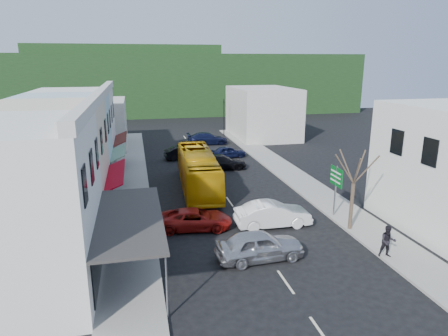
% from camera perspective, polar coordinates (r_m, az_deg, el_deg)
% --- Properties ---
extents(ground, '(120.00, 120.00, 0.00)m').
position_cam_1_polar(ground, '(27.64, 2.75, -7.57)').
color(ground, black).
rests_on(ground, ground).
extents(sidewalk_left, '(3.00, 52.00, 0.15)m').
position_cam_1_polar(sidewalk_left, '(36.16, -13.11, -2.32)').
color(sidewalk_left, gray).
rests_on(sidewalk_left, ground).
extents(sidewalk_right, '(3.00, 52.00, 0.15)m').
position_cam_1_polar(sidewalk_right, '(38.90, 9.53, -0.91)').
color(sidewalk_right, gray).
rests_on(sidewalk_right, ground).
extents(shopfront_row, '(8.25, 30.00, 8.00)m').
position_cam_1_polar(shopfront_row, '(30.84, -22.85, 1.44)').
color(shopfront_row, silver).
rests_on(shopfront_row, ground).
extents(distant_block_left, '(8.00, 10.00, 6.00)m').
position_cam_1_polar(distant_block_left, '(52.40, -18.23, 5.92)').
color(distant_block_left, '#B7B2A8').
rests_on(distant_block_left, ground).
extents(distant_block_right, '(8.00, 12.00, 7.00)m').
position_cam_1_polar(distant_block_right, '(57.87, 5.49, 7.89)').
color(distant_block_right, '#B7B2A8').
rests_on(distant_block_right, ground).
extents(hillside, '(80.00, 26.00, 14.00)m').
position_cam_1_polar(hillside, '(89.92, -9.40, 12.35)').
color(hillside, black).
rests_on(hillside, ground).
extents(bus, '(3.13, 11.72, 3.10)m').
position_cam_1_polar(bus, '(34.05, -3.75, -0.45)').
color(bus, '#D99A0A').
rests_on(bus, ground).
extents(car_silver, '(4.50, 2.06, 1.40)m').
position_cam_1_polar(car_silver, '(22.43, 5.12, -11.27)').
color(car_silver, '#B3B2B7').
rests_on(car_silver, ground).
extents(car_white, '(4.42, 1.85, 1.40)m').
position_cam_1_polar(car_white, '(26.75, 6.96, -6.85)').
color(car_white, silver).
rests_on(car_white, ground).
extents(car_red, '(4.81, 2.48, 1.40)m').
position_cam_1_polar(car_red, '(26.23, -4.10, -7.22)').
color(car_red, maroon).
rests_on(car_red, ground).
extents(car_black_near, '(4.57, 2.03, 1.40)m').
position_cam_1_polar(car_black_near, '(40.36, -0.37, 0.81)').
color(car_black_near, black).
rests_on(car_black_near, ground).
extents(car_navy_mid, '(4.59, 2.34, 1.40)m').
position_cam_1_polar(car_navy_mid, '(45.27, 0.64, 2.37)').
color(car_navy_mid, black).
rests_on(car_navy_mid, ground).
extents(car_black_far, '(4.54, 2.18, 1.40)m').
position_cam_1_polar(car_black_far, '(44.76, -5.61, 2.16)').
color(car_black_far, black).
rests_on(car_black_far, ground).
extents(car_navy_far, '(4.55, 1.96, 1.40)m').
position_cam_1_polar(car_navy_far, '(52.61, -2.38, 4.15)').
color(car_navy_far, black).
rests_on(car_navy_far, ground).
extents(pedestrian_left, '(0.43, 0.62, 1.70)m').
position_cam_1_polar(pedestrian_left, '(28.48, -15.24, -5.26)').
color(pedestrian_left, black).
rests_on(pedestrian_left, sidewalk_left).
extents(pedestrian_right, '(0.80, 0.63, 1.70)m').
position_cam_1_polar(pedestrian_right, '(23.99, 22.35, -9.81)').
color(pedestrian_right, black).
rests_on(pedestrian_right, sidewalk_right).
extents(direction_sign, '(0.22, 1.67, 3.71)m').
position_cam_1_polar(direction_sign, '(28.70, 15.61, -3.32)').
color(direction_sign, '#055A1C').
rests_on(direction_sign, ground).
extents(street_tree, '(3.26, 3.26, 6.37)m').
position_cam_1_polar(street_tree, '(26.31, 18.00, -2.13)').
color(street_tree, '#3C2F24').
rests_on(street_tree, ground).
extents(traffic_signal, '(0.84, 1.23, 5.39)m').
position_cam_1_polar(traffic_signal, '(58.47, -0.02, 7.24)').
color(traffic_signal, black).
rests_on(traffic_signal, ground).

